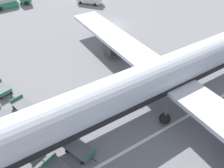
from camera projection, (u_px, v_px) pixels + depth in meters
name	position (u px, v px, depth m)	size (l,w,h in m)	color
ground_plane	(114.00, 25.00, 38.95)	(500.00, 500.00, 0.00)	gray
airplane	(177.00, 70.00, 22.84)	(39.23, 45.81, 12.62)	silver
fuel_tanker_secondary	(10.00, 0.00, 45.03)	(3.61, 7.59, 2.85)	#2D8C5B
baggage_dolly_row_near_col_d	(2.00, 160.00, 18.13)	(3.41, 2.09, 0.92)	slate
baggage_dolly_row_mid_a_col_c	(2.00, 118.00, 21.62)	(3.41, 2.06, 0.92)	slate
baggage_dolly_row_mid_a_col_d	(28.00, 142.00, 19.46)	(3.41, 2.03, 0.92)	slate
baggage_dolly_row_mid_b_col_b	(1.00, 89.00, 24.93)	(3.40, 1.85, 0.92)	slate
baggage_dolly_row_mid_b_col_c	(23.00, 106.00, 22.89)	(3.40, 1.85, 0.92)	slate
baggage_dolly_row_mid_b_col_d	(47.00, 127.00, 20.82)	(3.41, 2.06, 0.92)	slate
baggage_dolly_row_mid_b_col_e	(79.00, 149.00, 18.90)	(3.41, 2.08, 0.92)	slate
stand_guidance_stripe	(118.00, 156.00, 18.95)	(5.01, 39.42, 0.01)	white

